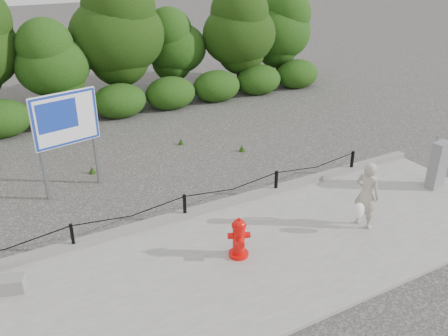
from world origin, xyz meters
The scene contains 9 objects.
ground centered at (0.00, 0.00, 0.00)m, with size 90.00×90.00×0.00m, color #2D2B28.
sidewalk centered at (0.00, -2.00, 0.04)m, with size 14.00×4.00×0.08m, color gray.
curb centered at (0.00, 0.05, 0.15)m, with size 14.00×0.22×0.14m, color slate.
chain_barrier centered at (0.00, 0.00, 0.46)m, with size 10.06×0.06×0.60m.
treeline centered at (0.54, 8.98, 2.49)m, with size 20.09×3.62×4.81m.
fire_hydrant centered at (0.34, -1.83, 0.49)m, with size 0.53×0.53×0.87m.
pedestrian centered at (3.31, -2.20, 0.84)m, with size 0.74×0.64×1.54m.
utility_cabinet centered at (6.24, -1.71, 0.70)m, with size 0.50×0.37×1.36m.
advertising_sign centered at (-1.85, 2.66, 1.84)m, with size 1.61×0.42×2.61m.
Camera 1 is at (-3.71, -8.53, 5.78)m, focal length 38.00 mm.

